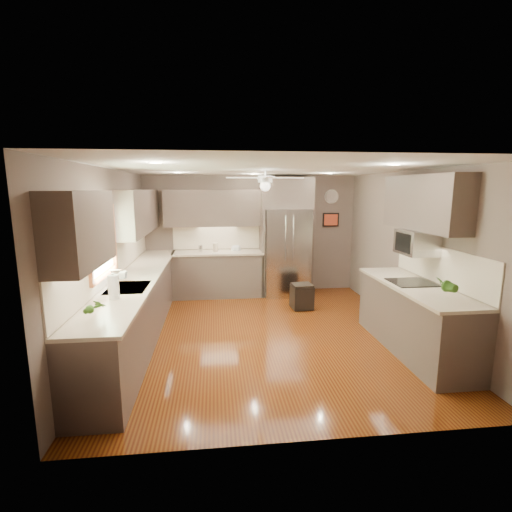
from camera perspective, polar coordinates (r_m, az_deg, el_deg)
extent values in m
plane|color=#4A1A09|center=(5.88, 1.72, -11.86)|extent=(5.00, 5.00, 0.00)
plane|color=white|center=(5.45, 1.87, 13.27)|extent=(5.00, 5.00, 0.00)
plane|color=#6C5B52|center=(7.98, -0.77, 3.35)|extent=(4.50, 0.00, 4.50)
plane|color=#6C5B52|center=(3.14, 8.35, -7.75)|extent=(4.50, 0.00, 4.50)
plane|color=#6C5B52|center=(5.67, -21.35, -0.24)|extent=(0.00, 5.00, 5.00)
plane|color=#6C5B52|center=(6.25, 22.65, 0.61)|extent=(0.00, 5.00, 5.00)
cylinder|color=silver|center=(7.70, -8.51, 1.17)|extent=(0.10, 0.10, 0.13)
cylinder|color=#C1AB91|center=(7.68, -6.25, 1.36)|extent=(0.12, 0.12, 0.17)
imported|color=white|center=(5.50, -19.73, -2.69)|extent=(0.09, 0.09, 0.20)
imported|color=#305F1B|center=(3.98, -23.44, -7.23)|extent=(0.17, 0.14, 0.27)
imported|color=#305F1B|center=(4.90, 27.06, -4.03)|extent=(0.20, 0.18, 0.32)
imported|color=#C1AB91|center=(7.70, -3.09, 0.93)|extent=(0.21, 0.21, 0.05)
cube|color=brown|center=(5.93, -17.65, -7.54)|extent=(0.60, 4.70, 0.90)
cube|color=beige|center=(5.80, -17.76, -3.11)|extent=(0.65, 4.70, 0.04)
cube|color=beige|center=(5.82, -20.85, -0.45)|extent=(0.02, 4.70, 0.50)
cube|color=brown|center=(7.79, -5.85, -2.86)|extent=(1.85, 0.60, 0.90)
cube|color=beige|center=(7.68, -5.92, 0.53)|extent=(1.85, 0.65, 0.04)
cube|color=beige|center=(7.94, -5.98, 2.89)|extent=(1.85, 0.02, 0.50)
cube|color=brown|center=(4.02, -25.37, 3.71)|extent=(0.33, 1.20, 0.75)
cube|color=brown|center=(6.82, -17.55, 6.54)|extent=(0.33, 2.40, 0.75)
cube|color=brown|center=(7.73, -6.05, 7.34)|extent=(2.15, 0.33, 0.75)
cube|color=brown|center=(5.62, 24.43, 7.49)|extent=(0.33, 1.70, 0.75)
cube|color=#BFF2B2|center=(5.14, -22.81, 2.04)|extent=(0.01, 1.00, 0.80)
cube|color=brown|center=(5.10, -22.88, 6.83)|extent=(0.05, 1.12, 0.06)
cube|color=brown|center=(5.21, -22.22, -2.64)|extent=(0.05, 1.12, 0.06)
cube|color=brown|center=(4.63, -24.33, 1.10)|extent=(0.05, 0.06, 0.80)
cube|color=brown|center=(5.64, -21.08, 2.82)|extent=(0.05, 0.06, 0.80)
cube|color=silver|center=(5.18, -19.09, -4.71)|extent=(0.50, 0.70, 0.03)
cube|color=#262626|center=(5.19, -19.06, -5.09)|extent=(0.44, 0.62, 0.05)
cylinder|color=silver|center=(5.20, -21.32, -3.38)|extent=(0.02, 0.02, 0.24)
cylinder|color=silver|center=(5.16, -20.76, -2.08)|extent=(0.16, 0.02, 0.02)
cube|color=silver|center=(7.78, 4.64, 0.60)|extent=(0.92, 0.72, 1.82)
cube|color=black|center=(7.50, 5.11, -1.75)|extent=(0.88, 0.02, 0.02)
cube|color=black|center=(7.40, 5.19, 2.75)|extent=(0.01, 0.02, 1.00)
cylinder|color=silver|center=(7.35, 4.63, 2.71)|extent=(0.02, 0.02, 0.90)
cylinder|color=silver|center=(7.38, 5.85, 2.72)|extent=(0.02, 0.02, 0.90)
cube|color=brown|center=(7.73, 4.69, 9.67)|extent=(1.04, 0.60, 0.63)
cube|color=brown|center=(7.76, 0.93, 0.61)|extent=(0.06, 0.60, 1.82)
cube|color=brown|center=(7.95, 8.10, 0.74)|extent=(0.06, 0.60, 1.82)
cube|color=brown|center=(5.61, 23.11, -8.92)|extent=(0.65, 2.20, 0.90)
cube|color=beige|center=(5.47, 23.32, -4.27)|extent=(0.70, 2.20, 0.04)
cube|color=beige|center=(5.58, 26.47, -1.29)|extent=(0.02, 2.20, 0.50)
cube|color=black|center=(5.55, 22.83, -3.77)|extent=(0.56, 0.52, 0.01)
cube|color=silver|center=(5.64, 23.54, 1.93)|extent=(0.42, 0.55, 0.34)
cube|color=black|center=(5.54, 21.65, 1.93)|extent=(0.02, 0.40, 0.26)
cylinder|color=white|center=(5.74, 1.42, 12.72)|extent=(0.03, 0.03, 0.08)
cylinder|color=white|center=(5.74, 1.42, 11.73)|extent=(0.22, 0.22, 0.10)
sphere|color=white|center=(5.74, 1.41, 10.73)|extent=(0.16, 0.16, 0.16)
cube|color=white|center=(5.80, 4.92, 11.88)|extent=(0.48, 0.11, 0.01)
cube|color=white|center=(6.09, 0.96, 11.84)|extent=(0.11, 0.48, 0.01)
cube|color=white|center=(5.70, -2.14, 11.93)|extent=(0.48, 0.11, 0.01)
cube|color=white|center=(5.40, 1.94, 12.03)|extent=(0.11, 0.48, 0.01)
cylinder|color=white|center=(6.72, -11.99, 12.45)|extent=(0.14, 0.14, 0.01)
cylinder|color=white|center=(7.01, 11.11, 12.38)|extent=(0.14, 0.14, 0.01)
cylinder|color=white|center=(4.24, -15.26, 13.69)|extent=(0.14, 0.14, 0.01)
cylinder|color=white|center=(4.68, 20.52, 13.06)|extent=(0.14, 0.14, 0.01)
cylinder|color=white|center=(7.23, -0.23, 12.50)|extent=(0.14, 0.14, 0.01)
cylinder|color=white|center=(8.27, 11.54, 8.95)|extent=(0.30, 0.03, 0.30)
cylinder|color=silver|center=(8.25, 11.57, 8.94)|extent=(0.29, 0.00, 0.29)
cube|color=black|center=(8.29, 11.43, 5.49)|extent=(0.36, 0.03, 0.30)
cube|color=#C64427|center=(8.28, 11.46, 5.48)|extent=(0.30, 0.01, 0.24)
cube|color=black|center=(7.01, 7.05, -6.28)|extent=(0.40, 0.40, 0.42)
cube|color=black|center=(6.95, 7.09, -4.42)|extent=(0.38, 0.38, 0.03)
cylinder|color=white|center=(4.66, -21.06, -4.53)|extent=(0.13, 0.13, 0.29)
cylinder|color=silver|center=(4.66, -21.07, -4.41)|extent=(0.03, 0.03, 0.32)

